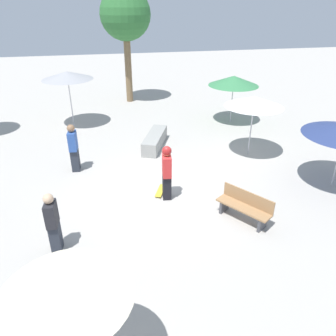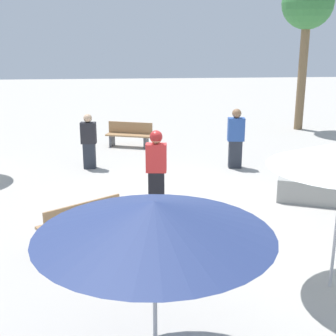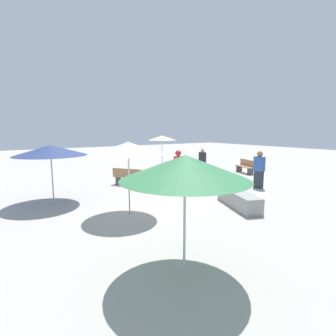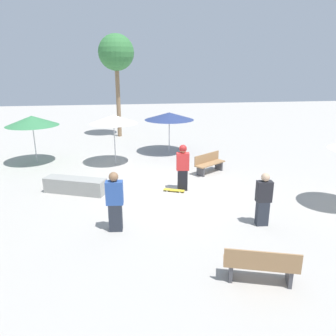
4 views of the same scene
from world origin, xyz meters
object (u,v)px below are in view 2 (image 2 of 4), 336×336
object	(u,v)px
bench_near	(80,222)
bench_far	(129,135)
concrete_ledge	(328,192)
shade_umbrella_navy	(154,218)
skater_main	(156,165)
skateboard	(171,199)
bystander_watching	(89,141)
palm_tree_right	(308,7)
bystander_far	(236,139)

from	to	relation	value
bench_near	bench_far	bearing A→B (deg)	48.26
concrete_ledge	shade_umbrella_navy	xyz separation A→B (m)	(-5.37, 4.37, 1.72)
skater_main	shade_umbrella_navy	xyz separation A→B (m)	(-5.67, 0.34, 1.04)
skateboard	bench_far	bearing A→B (deg)	123.14
skateboard	concrete_ledge	size ratio (longest dim) A/B	0.34
concrete_ledge	skateboard	bearing A→B (deg)	83.21
bench_near	shade_umbrella_navy	bearing A→B (deg)	-106.56
concrete_ledge	bench_far	bearing A→B (deg)	37.36
skateboard	bench_near	size ratio (longest dim) A/B	0.52
bench_far	bystander_watching	size ratio (longest dim) A/B	1.02
bystander_watching	skater_main	bearing A→B (deg)	123.74
bench_near	bench_far	xyz separation A→B (m)	(7.71, -0.95, 0.00)
skateboard	palm_tree_right	xyz separation A→B (m)	(8.15, -6.02, 4.73)
concrete_ledge	bystander_far	bearing A→B (deg)	25.48
skateboard	shade_umbrella_navy	size ratio (longest dim) A/B	0.31
bench_near	bystander_far	size ratio (longest dim) A/B	0.89
bench_far	palm_tree_right	world-z (taller)	palm_tree_right
concrete_ledge	palm_tree_right	world-z (taller)	palm_tree_right
skater_main	bystander_watching	world-z (taller)	skater_main
bench_far	bystander_watching	bearing A→B (deg)	83.32
bench_near	shade_umbrella_navy	world-z (taller)	shade_umbrella_navy
palm_tree_right	bench_far	bearing A→B (deg)	109.71
bench_far	shade_umbrella_navy	size ratio (longest dim) A/B	0.63
skateboard	bench_near	bearing A→B (deg)	-109.48
bench_near	skater_main	bearing A→B (deg)	16.11
bench_far	palm_tree_right	distance (m)	8.61
bench_far	bystander_far	world-z (taller)	bystander_far
bench_near	bystander_watching	xyz separation A→B (m)	(5.11, 0.23, 0.38)
bench_far	shade_umbrella_navy	bearing A→B (deg)	109.14
skater_main	concrete_ledge	size ratio (longest dim) A/B	0.75
bystander_watching	skateboard	bearing A→B (deg)	129.53
skateboard	bystander_far	distance (m)	3.59
bench_near	concrete_ledge	bearing A→B (deg)	-18.47
concrete_ledge	bystander_far	size ratio (longest dim) A/B	1.35
shade_umbrella_navy	bystander_far	size ratio (longest dim) A/B	1.49
shade_umbrella_navy	palm_tree_right	xyz separation A→B (m)	(13.96, -6.71, 2.79)
shade_umbrella_navy	bystander_far	bearing A→B (deg)	-18.39
skateboard	palm_tree_right	bearing A→B (deg)	76.94
skateboard	bench_far	world-z (taller)	bench_far
skateboard	palm_tree_right	distance (m)	11.18
bench_far	bystander_far	xyz separation A→B (m)	(-2.89, -3.12, 0.46)
bench_near	bystander_far	xyz separation A→B (m)	(4.82, -4.07, 0.46)
palm_tree_right	bystander_watching	world-z (taller)	palm_tree_right
bench_near	bench_far	world-z (taller)	same
skater_main	palm_tree_right	bearing A→B (deg)	59.08
bench_far	bystander_watching	world-z (taller)	bystander_watching
skater_main	skateboard	xyz separation A→B (m)	(0.14, -0.35, -0.90)
bystander_watching	bench_far	bearing A→B (deg)	-110.13
palm_tree_right	bystander_watching	distance (m)	10.42
skater_main	bench_near	xyz separation A→B (m)	(-1.92, 1.57, -0.53)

